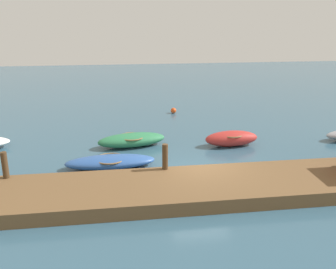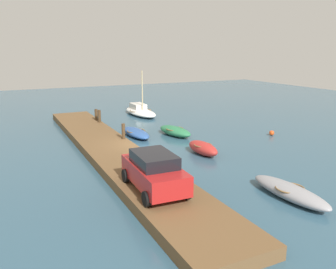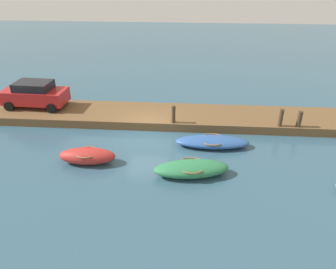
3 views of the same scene
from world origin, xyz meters
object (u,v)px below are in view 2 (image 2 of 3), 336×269
(mooring_post_mid_west, at_px, (99,116))
(mooring_post_mid_east, at_px, (123,131))
(dinghy_red, at_px, (203,148))
(mooring_post_west, at_px, (96,115))
(rowboat_grey, at_px, (290,191))
(marker_buoy, at_px, (272,133))
(parked_car, at_px, (154,171))
(rowboat_blue, at_px, (136,133))
(sailboat_white, at_px, (140,111))
(rowboat_green, at_px, (175,131))

(mooring_post_mid_west, bearing_deg, mooring_post_mid_east, 0.00)
(dinghy_red, distance_m, mooring_post_mid_west, 11.14)
(mooring_post_west, xyz_separation_m, mooring_post_mid_west, (1.07, 0.00, 0.05))
(rowboat_grey, bearing_deg, mooring_post_mid_west, -169.27)
(rowboat_grey, xyz_separation_m, marker_buoy, (-9.51, 7.59, -0.13))
(mooring_post_mid_east, bearing_deg, parked_car, -10.62)
(mooring_post_west, distance_m, marker_buoy, 14.98)
(rowboat_grey, height_order, mooring_post_mid_east, mooring_post_mid_east)
(rowboat_blue, relative_size, mooring_post_mid_east, 3.77)
(parked_car, height_order, marker_buoy, parked_car)
(dinghy_red, bearing_deg, mooring_post_mid_west, -161.60)
(rowboat_blue, height_order, marker_buoy, rowboat_blue)
(rowboat_grey, height_order, mooring_post_west, mooring_post_west)
(parked_car, xyz_separation_m, marker_buoy, (-7.07, 13.27, -1.22))
(rowboat_grey, relative_size, mooring_post_west, 4.55)
(sailboat_white, distance_m, rowboat_blue, 9.16)
(sailboat_white, distance_m, mooring_post_west, 6.42)
(sailboat_white, xyz_separation_m, mooring_post_mid_east, (10.66, -5.45, 0.68))
(mooring_post_mid_west, xyz_separation_m, mooring_post_mid_east, (6.28, 0.00, 0.01))
(mooring_post_mid_east, distance_m, parked_car, 9.42)
(dinghy_red, distance_m, mooring_post_west, 12.14)
(sailboat_white, xyz_separation_m, mooring_post_mid_west, (4.39, -5.45, 0.67))
(sailboat_white, height_order, marker_buoy, sailboat_white)
(parked_car, distance_m, marker_buoy, 15.08)
(rowboat_green, bearing_deg, mooring_post_mid_west, -147.19)
(rowboat_blue, bearing_deg, sailboat_white, 155.06)
(mooring_post_west, bearing_deg, sailboat_white, 121.34)
(rowboat_blue, xyz_separation_m, dinghy_red, (6.38, 2.18, 0.13))
(rowboat_grey, bearing_deg, rowboat_blue, -172.90)
(rowboat_blue, height_order, mooring_post_mid_west, mooring_post_mid_west)
(rowboat_green, relative_size, mooring_post_mid_east, 3.48)
(rowboat_green, height_order, mooring_post_west, mooring_post_west)
(dinghy_red, bearing_deg, parked_car, -50.58)
(dinghy_red, bearing_deg, marker_buoy, 101.69)
(sailboat_white, bearing_deg, rowboat_green, -5.44)
(rowboat_grey, xyz_separation_m, mooring_post_west, (-19.04, -3.94, 0.69))
(sailboat_white, relative_size, rowboat_green, 1.62)
(dinghy_red, bearing_deg, sailboat_white, 171.73)
(rowboat_green, bearing_deg, mooring_post_mid_east, -85.43)
(rowboat_grey, relative_size, mooring_post_mid_east, 4.08)
(sailboat_white, distance_m, parked_car, 21.20)
(sailboat_white, height_order, mooring_post_west, sailboat_white)
(sailboat_white, height_order, mooring_post_mid_east, sailboat_white)
(rowboat_green, distance_m, marker_buoy, 7.66)
(parked_car, bearing_deg, mooring_post_west, 176.43)
(sailboat_white, distance_m, mooring_post_mid_east, 12.00)
(sailboat_white, relative_size, mooring_post_mid_east, 5.62)
(mooring_post_mid_west, xyz_separation_m, marker_buoy, (8.46, 11.53, -0.87))
(mooring_post_west, xyz_separation_m, marker_buoy, (9.53, 11.53, -0.82))
(rowboat_green, distance_m, mooring_post_mid_west, 6.95)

